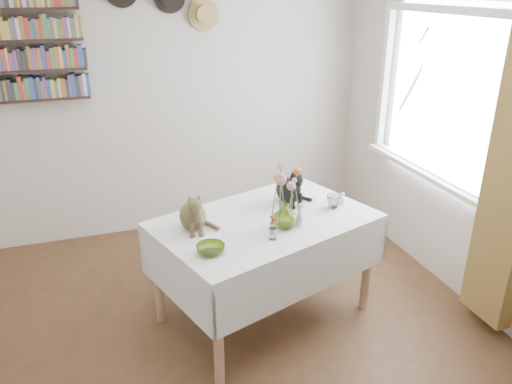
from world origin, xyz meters
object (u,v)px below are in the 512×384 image
object	(u,v)px
black_cat	(289,184)
flower_vase	(285,215)
tabby_cat	(192,209)
dining_table	(265,244)
bookshelf_unit	(19,45)

from	to	relation	value
black_cat	flower_vase	bearing A→B (deg)	-124.53
tabby_cat	flower_vase	bearing A→B (deg)	-15.94
dining_table	flower_vase	bearing A→B (deg)	-62.60
bookshelf_unit	tabby_cat	bearing A→B (deg)	-57.41
dining_table	tabby_cat	xyz separation A→B (m)	(-0.50, 0.02, 0.34)
black_cat	dining_table	bearing A→B (deg)	-149.36
bookshelf_unit	dining_table	bearing A→B (deg)	-46.75
dining_table	bookshelf_unit	distance (m)	2.57
bookshelf_unit	flower_vase	bearing A→B (deg)	-47.92
black_cat	bookshelf_unit	size ratio (longest dim) A/B	0.29
dining_table	bookshelf_unit	xyz separation A→B (m)	(-1.54, 1.64, 1.25)
dining_table	flower_vase	distance (m)	0.34
tabby_cat	bookshelf_unit	bearing A→B (deg)	123.45
bookshelf_unit	black_cat	bearing A→B (deg)	-38.17
dining_table	flower_vase	size ratio (longest dim) A/B	9.70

